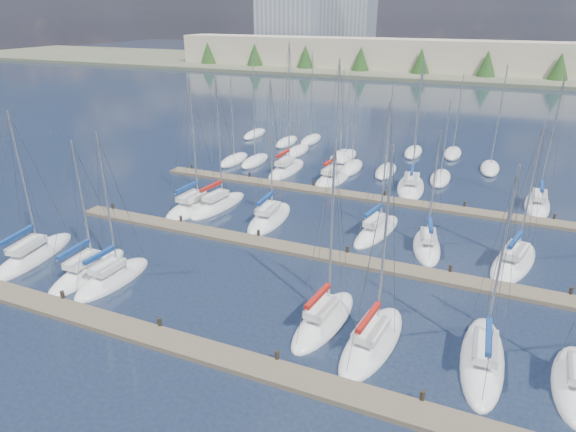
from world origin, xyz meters
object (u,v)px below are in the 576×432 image
at_px(sailboat_i, 219,205).
at_px(sailboat_e, 372,341).
at_px(sailboat_c, 113,278).
at_px(sailboat_r, 537,205).
at_px(sailboat_a, 33,256).
at_px(sailboat_j, 270,218).
at_px(sailboat_b, 88,271).
at_px(sailboat_p, 411,187).
at_px(sailboat_k, 377,231).
at_px(sailboat_d, 324,320).
at_px(sailboat_n, 287,169).
at_px(sailboat_o, 333,179).
at_px(sailboat_m, 514,262).
at_px(sailboat_h, 195,206).
at_px(sailboat_l, 427,247).
at_px(sailboat_f, 482,359).
at_px(sailboat_g, 576,384).

distance_m(sailboat_i, sailboat_e, 24.81).
distance_m(sailboat_c, sailboat_r, 40.88).
distance_m(sailboat_a, sailboat_j, 20.25).
bearing_deg(sailboat_b, sailboat_p, 53.85).
bearing_deg(sailboat_k, sailboat_d, -78.26).
bearing_deg(sailboat_n, sailboat_o, -8.28).
distance_m(sailboat_k, sailboat_n, 19.65).
relative_size(sailboat_j, sailboat_m, 1.15).
bearing_deg(sailboat_h, sailboat_b, -86.29).
distance_m(sailboat_l, sailboat_h, 22.86).
xyz_separation_m(sailboat_l, sailboat_f, (4.92, -13.18, -0.00)).
xyz_separation_m(sailboat_c, sailboat_p, (16.87, 28.59, -0.00)).
height_order(sailboat_h, sailboat_p, sailboat_p).
bearing_deg(sailboat_d, sailboat_j, 134.42).
bearing_deg(sailboat_o, sailboat_n, 176.66).
bearing_deg(sailboat_m, sailboat_b, -139.60).
bearing_deg(sailboat_p, sailboat_r, -8.30).
distance_m(sailboat_k, sailboat_m, 11.34).
xyz_separation_m(sailboat_k, sailboat_p, (0.83, 12.93, -0.01)).
bearing_deg(sailboat_m, sailboat_j, -165.97).
bearing_deg(sailboat_a, sailboat_i, 52.93).
height_order(sailboat_a, sailboat_f, sailboat_a).
distance_m(sailboat_l, sailboat_e, 14.10).
bearing_deg(sailboat_j, sailboat_o, 79.53).
distance_m(sailboat_f, sailboat_h, 30.79).
relative_size(sailboat_l, sailboat_f, 0.87).
bearing_deg(sailboat_e, sailboat_g, 11.37).
bearing_deg(sailboat_p, sailboat_i, -148.88).
height_order(sailboat_o, sailboat_b, sailboat_o).
bearing_deg(sailboat_g, sailboat_c, -174.20).
xyz_separation_m(sailboat_o, sailboat_d, (8.05, -26.79, -0.00)).
bearing_deg(sailboat_d, sailboat_e, -7.21).
height_order(sailboat_j, sailboat_r, sailboat_j).
xyz_separation_m(sailboat_f, sailboat_e, (-6.14, -0.87, 0.00)).
height_order(sailboat_b, sailboat_l, sailboat_b).
bearing_deg(sailboat_g, sailboat_h, 161.55).
distance_m(sailboat_g, sailboat_b, 32.68).
relative_size(sailboat_c, sailboat_h, 0.86).
xyz_separation_m(sailboat_d, sailboat_p, (0.84, 27.47, -0.01)).
height_order(sailboat_a, sailboat_b, sailboat_a).
bearing_deg(sailboat_j, sailboat_r, 27.90).
height_order(sailboat_o, sailboat_m, sailboat_o).
relative_size(sailboat_b, sailboat_d, 0.87).
xyz_separation_m(sailboat_j, sailboat_h, (-8.24, -0.20, -0.00)).
bearing_deg(sailboat_r, sailboat_c, -133.58).
relative_size(sailboat_c, sailboat_j, 0.86).
bearing_deg(sailboat_a, sailboat_l, 17.12).
distance_m(sailboat_n, sailboat_f, 36.76).
xyz_separation_m(sailboat_c, sailboat_o, (7.98, 27.90, 0.01)).
bearing_deg(sailboat_b, sailboat_j, 57.74).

